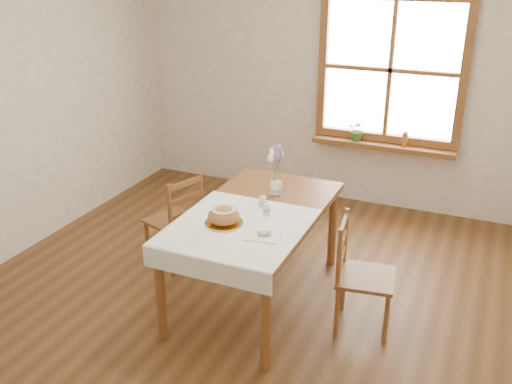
% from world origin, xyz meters
% --- Properties ---
extents(ground, '(5.00, 5.00, 0.00)m').
position_xyz_m(ground, '(0.00, 0.00, 0.00)').
color(ground, brown).
rests_on(ground, ground).
extents(room_walls, '(4.60, 5.10, 2.65)m').
position_xyz_m(room_walls, '(0.00, 0.00, 1.71)').
color(room_walls, white).
rests_on(room_walls, ground).
extents(window, '(1.46, 0.08, 1.46)m').
position_xyz_m(window, '(0.50, 2.47, 1.45)').
color(window, brown).
rests_on(window, ground).
extents(window_sill, '(1.46, 0.20, 0.05)m').
position_xyz_m(window_sill, '(0.50, 2.40, 0.69)').
color(window_sill, brown).
rests_on(window_sill, ground).
extents(dining_table, '(0.90, 1.60, 0.75)m').
position_xyz_m(dining_table, '(0.00, 0.30, 0.66)').
color(dining_table, brown).
rests_on(dining_table, ground).
extents(table_linen, '(0.91, 0.99, 0.01)m').
position_xyz_m(table_linen, '(0.00, -0.00, 0.76)').
color(table_linen, white).
rests_on(table_linen, dining_table).
extents(chair_left, '(0.52, 0.51, 0.84)m').
position_xyz_m(chair_left, '(-0.86, 0.52, 0.42)').
color(chair_left, brown).
rests_on(chair_left, ground).
extents(chair_right, '(0.46, 0.45, 0.84)m').
position_xyz_m(chair_right, '(0.86, 0.26, 0.42)').
color(chair_right, brown).
rests_on(chair_right, ground).
extents(bread_plate, '(0.29, 0.29, 0.01)m').
position_xyz_m(bread_plate, '(-0.11, -0.02, 0.77)').
color(bread_plate, silver).
rests_on(bread_plate, table_linen).
extents(bread_loaf, '(0.22, 0.22, 0.12)m').
position_xyz_m(bread_loaf, '(-0.11, -0.02, 0.84)').
color(bread_loaf, '#A8683B').
rests_on(bread_loaf, bread_plate).
extents(egg_napkin, '(0.27, 0.24, 0.01)m').
position_xyz_m(egg_napkin, '(0.21, -0.07, 0.77)').
color(egg_napkin, white).
rests_on(egg_napkin, table_linen).
extents(eggs, '(0.21, 0.19, 0.04)m').
position_xyz_m(eggs, '(0.21, -0.07, 0.79)').
color(eggs, silver).
rests_on(eggs, egg_napkin).
extents(salt_shaker, '(0.06, 0.06, 0.10)m').
position_xyz_m(salt_shaker, '(0.11, 0.24, 0.81)').
color(salt_shaker, silver).
rests_on(salt_shaker, table_linen).
extents(pepper_shaker, '(0.06, 0.06, 0.10)m').
position_xyz_m(pepper_shaker, '(0.03, 0.35, 0.81)').
color(pepper_shaker, silver).
rests_on(pepper_shaker, table_linen).
extents(flower_vase, '(0.12, 0.12, 0.10)m').
position_xyz_m(flower_vase, '(0.02, 0.64, 0.80)').
color(flower_vase, silver).
rests_on(flower_vase, dining_table).
extents(lavender_bouquet, '(0.16, 0.16, 0.31)m').
position_xyz_m(lavender_bouquet, '(0.02, 0.64, 1.00)').
color(lavender_bouquet, '#7F5DA5').
rests_on(lavender_bouquet, flower_vase).
extents(potted_plant, '(0.20, 0.22, 0.17)m').
position_xyz_m(potted_plant, '(0.23, 2.40, 0.80)').
color(potted_plant, '#336829').
rests_on(potted_plant, window_sill).
extents(amber_bottle, '(0.06, 0.06, 0.16)m').
position_xyz_m(amber_bottle, '(0.72, 2.40, 0.79)').
color(amber_bottle, '#9A631C').
rests_on(amber_bottle, window_sill).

